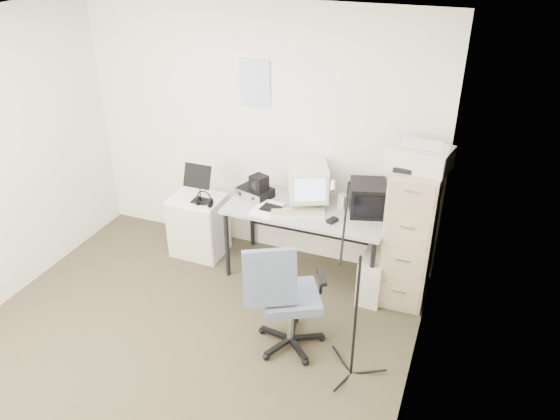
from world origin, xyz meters
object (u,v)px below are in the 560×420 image
(filing_cabinet, at_px, (410,233))
(side_cart, at_px, (199,225))
(desk, at_px, (306,242))
(office_chair, at_px, (291,296))

(filing_cabinet, xyz_separation_m, side_cart, (-2.10, -0.06, -0.33))
(desk, xyz_separation_m, office_chair, (0.20, -1.00, 0.13))
(desk, bearing_deg, office_chair, -78.52)
(side_cart, bearing_deg, filing_cabinet, 2.15)
(desk, bearing_deg, side_cart, -178.59)
(office_chair, height_order, side_cart, office_chair)
(desk, distance_m, office_chair, 1.03)
(desk, distance_m, side_cart, 1.15)
(filing_cabinet, relative_size, desk, 0.87)
(desk, height_order, side_cart, desk)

